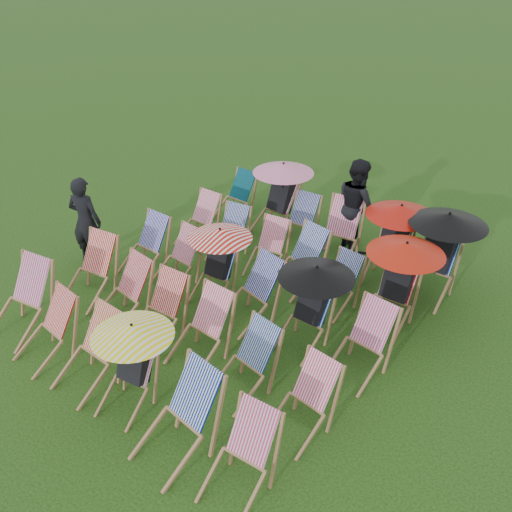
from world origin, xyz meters
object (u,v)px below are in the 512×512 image
Objects in this scene: deckchair_5 at (240,458)px; person_rear at (357,205)px; deckchair_0 at (19,300)px; person_left at (86,221)px; deckchair_29 at (437,253)px.

person_rear reaches higher than deckchair_5.
person_left reaches higher than deckchair_0.
person_left is at bearing -153.78° from deckchair_29.
deckchair_0 is at bearing 174.54° from deckchair_5.
person_left is at bearing 155.05° from deckchair_5.
deckchair_0 is 6.17m from deckchair_29.
deckchair_0 is 0.63× the size of person_rear.
person_rear is (3.21, 3.33, 0.06)m from person_left.
person_rear reaches higher than deckchair_0.
deckchair_29 reaches higher than deckchair_5.
deckchair_5 is at bearing -11.07° from deckchair_0.
person_rear is (-1.77, 5.11, 0.39)m from deckchair_5.
deckchair_0 reaches higher than deckchair_5.
deckchair_29 is 5.69m from person_left.
deckchair_5 is 5.42m from person_rear.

